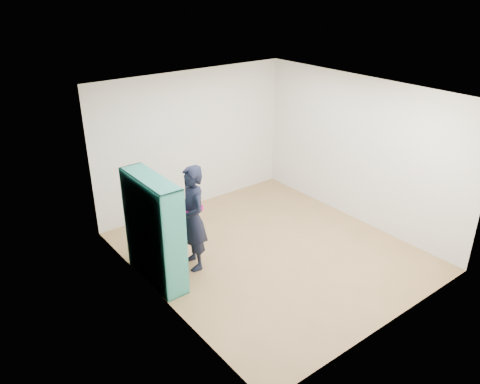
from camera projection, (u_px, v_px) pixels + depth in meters
floor at (270, 251)px, 7.65m from camera, size 4.50×4.50×0.00m
ceiling at (275, 93)px, 6.55m from camera, size 4.50×4.50×0.00m
wall_left at (155, 215)px, 5.99m from camera, size 0.02×4.50×2.60m
wall_right at (358, 151)px, 8.21m from camera, size 0.02×4.50×2.60m
wall_back at (193, 140)px, 8.72m from camera, size 4.00×0.02×2.60m
wall_front at (399, 238)px, 5.48m from camera, size 4.00×0.02×2.60m
bookshelf at (153, 232)px, 6.62m from camera, size 0.35×1.21×1.62m
person at (193, 218)px, 6.93m from camera, size 0.50×0.66×1.65m
smartphone at (180, 212)px, 6.89m from camera, size 0.01×0.10×0.14m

